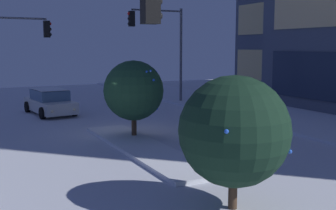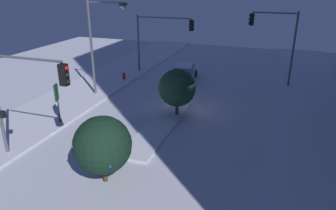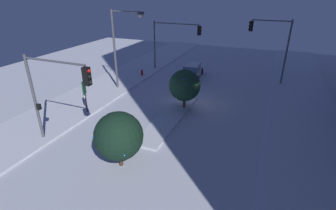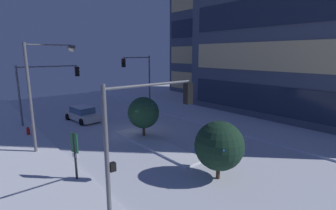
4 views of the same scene
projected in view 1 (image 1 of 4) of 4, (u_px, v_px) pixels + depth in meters
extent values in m
plane|color=silver|center=(132.00, 136.00, 18.69)|extent=(52.00, 52.00, 0.00)
cube|color=silver|center=(288.00, 118.00, 22.73)|extent=(52.00, 5.20, 0.14)
cube|color=silver|center=(142.00, 148.00, 16.16)|extent=(9.00, 1.80, 0.14)
cube|color=#E5C67F|center=(270.00, 66.00, 38.51)|extent=(10.06, 0.10, 2.92)
cube|color=#E5C67F|center=(272.00, 17.00, 37.90)|extent=(10.06, 0.10, 2.92)
cube|color=silver|center=(50.00, 105.00, 24.55)|extent=(4.64, 2.36, 0.66)
cube|color=slate|center=(50.00, 95.00, 24.46)|extent=(2.58, 1.93, 0.60)
cube|color=white|center=(49.00, 89.00, 24.42)|extent=(2.39, 1.79, 0.04)
sphere|color=#F9E5B2|center=(74.00, 110.00, 23.05)|extent=(0.16, 0.16, 0.16)
sphere|color=#F9E5B2|center=(52.00, 112.00, 22.37)|extent=(0.16, 0.16, 0.16)
cylinder|color=black|center=(74.00, 110.00, 23.87)|extent=(0.68, 0.30, 0.66)
cylinder|color=black|center=(42.00, 113.00, 22.87)|extent=(0.68, 0.30, 0.66)
cylinder|color=black|center=(57.00, 105.00, 26.29)|extent=(0.68, 0.30, 0.66)
cylinder|color=black|center=(27.00, 107.00, 25.28)|extent=(0.68, 0.30, 0.66)
cylinder|color=#565960|center=(181.00, 56.00, 29.35)|extent=(0.18, 0.18, 6.55)
cylinder|color=#565960|center=(157.00, 10.00, 28.11)|extent=(0.12, 3.68, 0.12)
cube|color=black|center=(132.00, 19.00, 27.37)|extent=(0.32, 0.36, 1.00)
sphere|color=red|center=(129.00, 14.00, 27.24)|extent=(0.20, 0.20, 0.20)
sphere|color=black|center=(129.00, 19.00, 27.29)|extent=(0.20, 0.20, 0.20)
sphere|color=black|center=(129.00, 24.00, 27.33)|extent=(0.20, 0.20, 0.20)
cube|color=black|center=(150.00, 1.00, 9.10)|extent=(0.32, 0.36, 1.00)
sphere|color=black|center=(158.00, 1.00, 9.18)|extent=(0.20, 0.20, 0.20)
sphere|color=black|center=(158.00, 16.00, 9.22)|extent=(0.20, 0.20, 0.20)
cube|color=black|center=(47.00, 29.00, 25.21)|extent=(0.32, 0.36, 1.00)
sphere|color=red|center=(50.00, 24.00, 25.25)|extent=(0.20, 0.20, 0.20)
sphere|color=black|center=(50.00, 29.00, 25.29)|extent=(0.20, 0.20, 0.20)
sphere|color=black|center=(50.00, 35.00, 25.33)|extent=(0.20, 0.20, 0.20)
cylinder|color=#473323|center=(134.00, 127.00, 18.07)|extent=(0.22, 0.22, 0.99)
sphere|color=#1E4228|center=(134.00, 90.00, 17.85)|extent=(2.57, 2.57, 2.57)
sphere|color=blue|center=(147.00, 72.00, 16.96)|extent=(0.10, 0.10, 0.10)
sphere|color=blue|center=(157.00, 109.00, 18.15)|extent=(0.10, 0.10, 0.10)
sphere|color=blue|center=(156.00, 72.00, 18.19)|extent=(0.10, 0.10, 0.10)
sphere|color=blue|center=(151.00, 71.00, 17.13)|extent=(0.10, 0.10, 0.10)
sphere|color=blue|center=(154.00, 80.00, 16.99)|extent=(0.10, 0.10, 0.10)
sphere|color=blue|center=(107.00, 98.00, 18.23)|extent=(0.10, 0.10, 0.10)
cylinder|color=#473323|center=(233.00, 193.00, 10.21)|extent=(0.22, 0.22, 0.78)
sphere|color=black|center=(234.00, 131.00, 10.00)|extent=(2.69, 2.69, 2.69)
sphere|color=blue|center=(214.00, 115.00, 11.27)|extent=(0.10, 0.10, 0.10)
sphere|color=blue|center=(208.00, 172.00, 10.63)|extent=(0.10, 0.10, 0.10)
sphere|color=blue|center=(239.00, 149.00, 11.20)|extent=(0.10, 0.10, 0.10)
sphere|color=blue|center=(204.00, 171.00, 10.56)|extent=(0.10, 0.10, 0.10)
sphere|color=blue|center=(290.00, 152.00, 9.61)|extent=(0.10, 0.10, 0.10)
sphere|color=blue|center=(181.00, 139.00, 10.47)|extent=(0.10, 0.10, 0.10)
sphere|color=blue|center=(226.00, 131.00, 8.69)|extent=(0.10, 0.10, 0.10)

